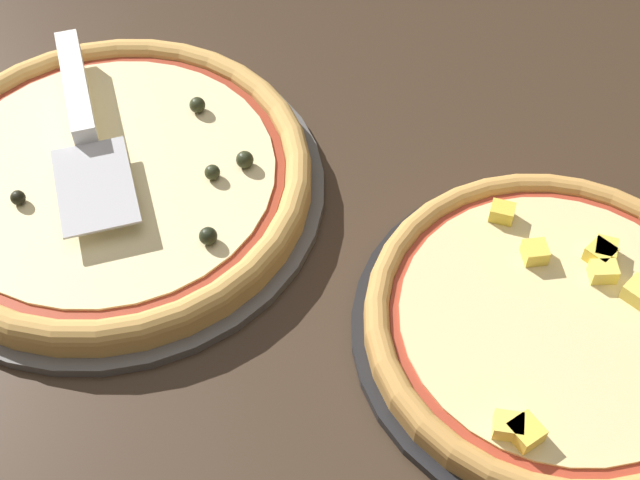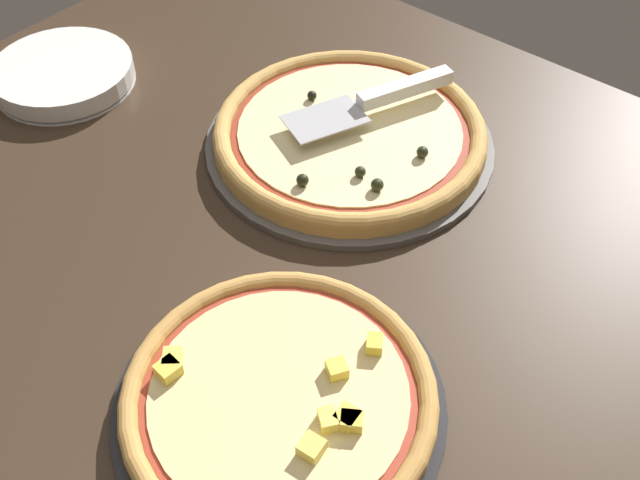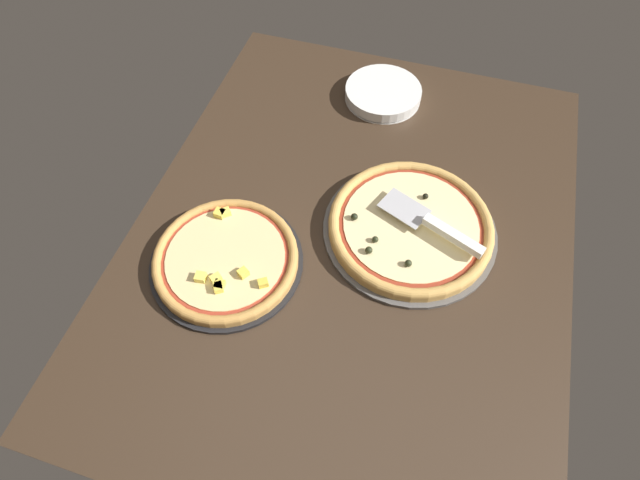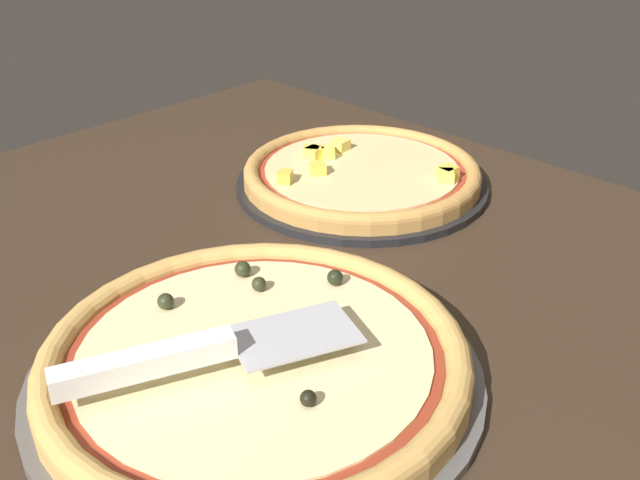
# 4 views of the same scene
# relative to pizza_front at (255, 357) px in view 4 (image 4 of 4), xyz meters

# --- Properties ---
(ground_plane) EXTENTS (1.30, 1.00, 0.04)m
(ground_plane) POSITION_rel_pizza_front_xyz_m (-0.03, 0.13, -0.04)
(ground_plane) COLOR #38281C
(pizza_pan_front) EXTENTS (0.40, 0.40, 0.01)m
(pizza_pan_front) POSITION_rel_pizza_front_xyz_m (0.00, -0.00, -0.02)
(pizza_pan_front) COLOR #565451
(pizza_pan_front) RESTS_ON ground_plane
(pizza_front) EXTENTS (0.38, 0.38, 0.04)m
(pizza_front) POSITION_rel_pizza_front_xyz_m (0.00, 0.00, 0.00)
(pizza_front) COLOR tan
(pizza_front) RESTS_ON pizza_pan_front
(pizza_pan_back) EXTENTS (0.34, 0.34, 0.01)m
(pizza_pan_back) POSITION_rel_pizza_front_xyz_m (-0.20, 0.37, -0.02)
(pizza_pan_back) COLOR black
(pizza_pan_back) RESTS_ON ground_plane
(pizza_back) EXTENTS (0.32, 0.32, 0.03)m
(pizza_back) POSITION_rel_pizza_front_xyz_m (-0.21, 0.37, -0.00)
(pizza_back) COLOR #C68E47
(pizza_back) RESTS_ON pizza_pan_back
(serving_spatula) EXTENTS (0.14, 0.25, 0.02)m
(serving_spatula) POSITION_rel_pizza_front_xyz_m (-0.01, -0.07, 0.03)
(serving_spatula) COLOR #B7B7BC
(serving_spatula) RESTS_ON pizza_front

